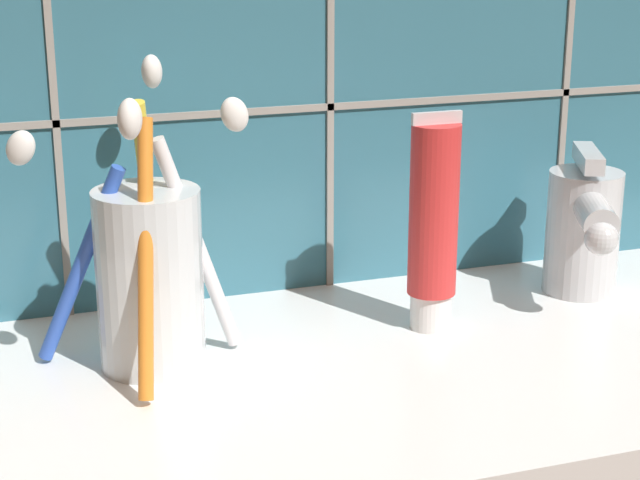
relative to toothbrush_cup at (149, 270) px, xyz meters
The scene contains 5 objects.
sink_counter 15.67cm from the toothbrush_cup, 17.91° to the right, with size 76.96×29.93×2.00cm, color white.
tile_wall_backsplash 21.17cm from the toothbrush_cup, 39.46° to the left, with size 86.96×1.72×41.00cm.
toothbrush_cup is the anchor object (origin of this frame).
toothpaste_tube 18.92cm from the toothbrush_cup, ahead, with size 3.43×3.27×14.81cm.
sink_faucet 32.13cm from the toothbrush_cup, ahead, with size 6.60×10.71×10.69cm.
Camera 1 is at (-23.00, -57.30, 29.53)cm, focal length 60.00 mm.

